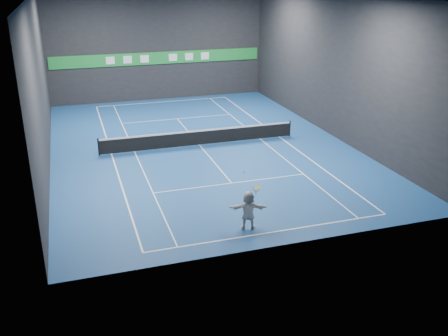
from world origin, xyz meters
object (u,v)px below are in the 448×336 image
object	(u,v)px
player	(248,210)
tennis_ball	(244,172)
tennis_racket	(256,190)
tennis_net	(200,137)

from	to	relation	value
player	tennis_ball	distance (m)	1.76
tennis_ball	tennis_racket	bearing A→B (deg)	3.71
tennis_net	tennis_racket	xyz separation A→B (m)	(-0.55, -11.18, 1.19)
tennis_net	tennis_racket	distance (m)	11.26
tennis_ball	tennis_racket	world-z (taller)	tennis_ball
player	tennis_ball	bearing A→B (deg)	13.50
player	tennis_net	xyz separation A→B (m)	(0.89, 11.23, -0.32)
player	tennis_racket	distance (m)	0.93
tennis_net	tennis_racket	bearing A→B (deg)	-92.81
player	tennis_racket	bearing A→B (deg)	-155.30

